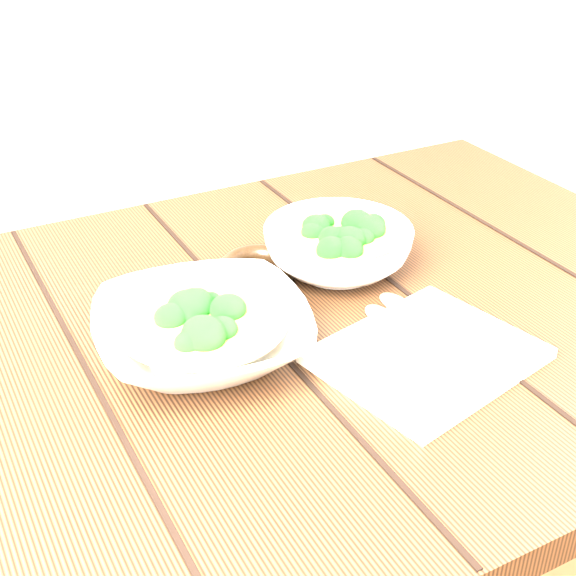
{
  "coord_description": "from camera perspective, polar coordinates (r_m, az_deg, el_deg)",
  "views": [
    {
      "loc": [
        -0.36,
        -0.71,
        1.26
      ],
      "look_at": [
        0.01,
        -0.01,
        0.8
      ],
      "focal_mm": 50.0,
      "sensor_mm": 36.0,
      "label": 1
    }
  ],
  "objects": [
    {
      "name": "napkin",
      "position": [
        0.89,
        9.87,
        -4.75
      ],
      "size": [
        0.26,
        0.23,
        0.01
      ],
      "primitive_type": "cube",
      "rotation": [
        0.0,
        0.0,
        0.22
      ],
      "color": "beige",
      "rests_on": "table"
    },
    {
      "name": "spoon_right",
      "position": [
        0.94,
        8.95,
        -2.06
      ],
      "size": [
        0.03,
        0.18,
        0.01
      ],
      "color": "#A49E91",
      "rests_on": "napkin"
    },
    {
      "name": "soup_bowl_back",
      "position": [
        1.05,
        3.58,
        2.96
      ],
      "size": [
        0.23,
        0.23,
        0.07
      ],
      "color": "silver",
      "rests_on": "table"
    },
    {
      "name": "soup_bowl_front",
      "position": [
        0.88,
        -6.09,
        -3.1
      ],
      "size": [
        0.27,
        0.27,
        0.07
      ],
      "color": "silver",
      "rests_on": "table"
    },
    {
      "name": "table",
      "position": [
        1.01,
        -0.94,
        -8.29
      ],
      "size": [
        1.2,
        0.8,
        0.75
      ],
      "color": "#361F0F",
      "rests_on": "ground"
    },
    {
      "name": "trivet",
      "position": [
        1.04,
        -2.17,
        1.46
      ],
      "size": [
        0.13,
        0.13,
        0.03
      ],
      "primitive_type": "torus",
      "rotation": [
        0.0,
        0.0,
        0.35
      ],
      "color": "black",
      "rests_on": "table"
    },
    {
      "name": "spoon_left",
      "position": [
        0.91,
        7.7,
        -3.07
      ],
      "size": [
        0.03,
        0.18,
        0.01
      ],
      "color": "#A49E91",
      "rests_on": "napkin"
    }
  ]
}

